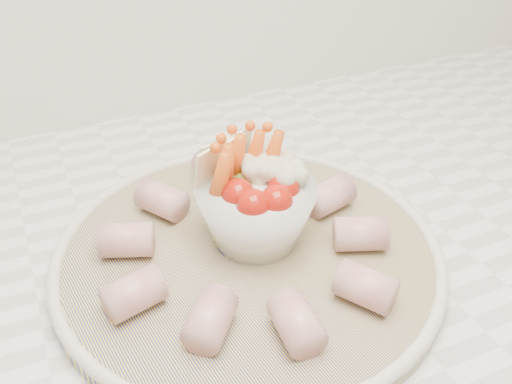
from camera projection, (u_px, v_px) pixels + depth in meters
name	position (u px, v px, depth m)	size (l,w,h in m)	color
serving_platter	(248.00, 253.00, 0.54)	(0.42, 0.42, 0.02)	navy
veggie_bowl	(256.00, 201.00, 0.54)	(0.11, 0.12, 0.10)	silver
cured_meat_rolls	(247.00, 237.00, 0.53)	(0.27, 0.28, 0.03)	#B4525C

